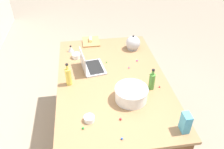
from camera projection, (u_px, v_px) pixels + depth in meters
name	position (u px, v px, depth m)	size (l,w,h in m)	color
ground_plane	(112.00, 134.00, 2.89)	(12.00, 12.00, 0.00)	gray
island_counter	(112.00, 109.00, 2.62)	(1.78, 1.12, 0.90)	brown
laptop	(90.00, 66.00, 2.46)	(0.34, 0.27, 0.22)	#B7B7BC
mixing_bowl_large	(131.00, 94.00, 2.06)	(0.31, 0.31, 0.13)	white
bottle_oil	(68.00, 76.00, 2.22)	(0.06, 0.06, 0.24)	#DBC64C
bottle_olive	(152.00, 81.00, 2.17)	(0.06, 0.06, 0.23)	#4C8C38
kettle	(133.00, 43.00, 2.80)	(0.21, 0.18, 0.20)	#ADADB2
cutting_board	(91.00, 42.00, 2.98)	(0.27, 0.22, 0.02)	#AD7F4C
butter_stick_left	(91.00, 39.00, 2.98)	(0.11, 0.04, 0.04)	#F4E58C
ramekin_small	(89.00, 119.00, 1.88)	(0.09, 0.09, 0.04)	white
ramekin_medium	(76.00, 56.00, 2.67)	(0.10, 0.10, 0.05)	white
kitchen_timer	(71.00, 49.00, 2.78)	(0.07, 0.07, 0.08)	#B2B2B7
candy_bag	(186.00, 123.00, 1.76)	(0.09, 0.06, 0.17)	#4CA5CC
candy_1	(107.00, 62.00, 2.59)	(0.02, 0.02, 0.02)	green
candy_2	(83.00, 128.00, 1.81)	(0.02, 0.02, 0.02)	green
candy_3	(120.00, 119.00, 1.89)	(0.02, 0.02, 0.02)	red
candy_4	(122.00, 139.00, 1.73)	(0.02, 0.02, 0.02)	blue
candy_5	(160.00, 87.00, 2.23)	(0.02, 0.02, 0.02)	red
candy_6	(129.00, 68.00, 2.50)	(0.02, 0.02, 0.02)	#CC3399
candy_7	(137.00, 61.00, 2.61)	(0.02, 0.02, 0.02)	#CC3399
candy_8	(141.00, 91.00, 2.19)	(0.02, 0.02, 0.02)	green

